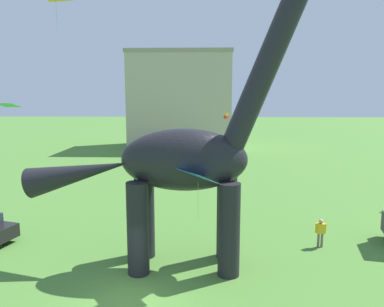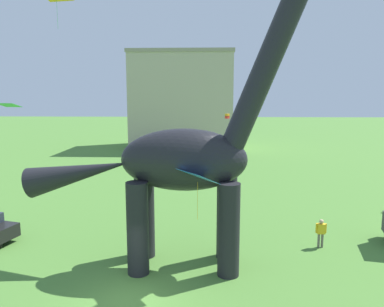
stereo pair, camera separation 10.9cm
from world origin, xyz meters
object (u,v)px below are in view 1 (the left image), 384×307
object	(u,v)px
person_near_flyer	(321,230)
kite_far_left	(8,105)
kite_drifting	(198,177)
dinosaur_sculpture	(183,160)
kite_high_right	(226,116)

from	to	relation	value
person_near_flyer	kite_far_left	bearing A→B (deg)	-128.10
person_near_flyer	kite_far_left	distance (m)	18.03
person_near_flyer	kite_drifting	bearing A→B (deg)	-91.87
person_near_flyer	kite_far_left	xyz separation A→B (m)	(-16.80, 1.15, 6.45)
dinosaur_sculpture	person_near_flyer	bearing A→B (deg)	-12.72
kite_high_right	dinosaur_sculpture	bearing A→B (deg)	-98.27
dinosaur_sculpture	person_near_flyer	size ratio (longest dim) A/B	9.13
dinosaur_sculpture	kite_drifting	distance (m)	1.88
person_near_flyer	kite_high_right	xyz separation A→B (m)	(-4.02, 18.75, 4.87)
kite_far_left	person_near_flyer	bearing A→B (deg)	-3.91
person_near_flyer	kite_drifting	world-z (taller)	kite_drifting
person_near_flyer	kite_drifting	size ratio (longest dim) A/B	0.73
dinosaur_sculpture	kite_drifting	size ratio (longest dim) A/B	6.62
person_near_flyer	kite_far_left	world-z (taller)	kite_far_left
person_near_flyer	kite_high_right	bearing A→B (deg)	157.91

